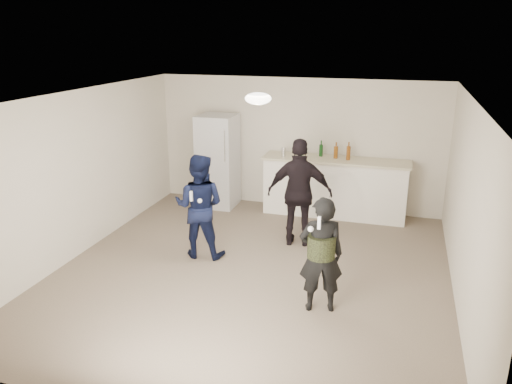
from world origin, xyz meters
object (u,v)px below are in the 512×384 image
(shaker, at_px, (283,152))
(fridge, at_px, (218,161))
(man, at_px, (199,206))
(counter, at_px, (334,188))
(spectator, at_px, (300,193))
(woman, at_px, (321,255))

(shaker, bearing_deg, fridge, 179.46)
(shaker, relative_size, man, 0.11)
(counter, bearing_deg, man, -126.25)
(counter, xyz_separation_m, man, (-1.72, -2.35, 0.28))
(spectator, bearing_deg, man, 24.00)
(fridge, height_order, spectator, fridge)
(woman, xyz_separation_m, spectator, (-0.66, 1.89, 0.14))
(shaker, distance_m, spectator, 1.58)
(counter, relative_size, fridge, 1.44)
(counter, relative_size, shaker, 15.29)
(fridge, distance_m, man, 2.35)
(fridge, relative_size, spectator, 1.03)
(fridge, relative_size, shaker, 10.59)
(counter, xyz_separation_m, fridge, (-2.28, -0.07, 0.38))
(shaker, height_order, woman, woman)
(fridge, bearing_deg, man, -76.19)
(man, xyz_separation_m, woman, (2.03, -1.05, -0.06))
(counter, bearing_deg, woman, -84.83)
(man, distance_m, woman, 2.28)
(man, bearing_deg, shaker, -113.32)
(woman, bearing_deg, spectator, -86.91)
(counter, xyz_separation_m, shaker, (-0.97, -0.08, 0.65))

